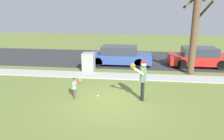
% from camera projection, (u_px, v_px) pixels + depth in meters
% --- Properties ---
extents(ground_plane, '(48.00, 48.00, 0.00)m').
position_uv_depth(ground_plane, '(121.00, 77.00, 12.49)').
color(ground_plane, olive).
extents(sidewalk_strip, '(36.00, 1.20, 0.06)m').
position_uv_depth(sidewalk_strip, '(121.00, 76.00, 12.58)').
color(sidewalk_strip, '#A3A39E').
rests_on(sidewalk_strip, ground).
extents(road_surface, '(36.00, 6.80, 0.02)m').
position_uv_depth(road_surface, '(126.00, 59.00, 17.37)').
color(road_surface, '#2D2D30').
rests_on(road_surface, ground).
extents(person_adult, '(0.68, 0.68, 1.72)m').
position_uv_depth(person_adult, '(142.00, 76.00, 8.99)').
color(person_adult, black).
rests_on(person_adult, ground).
extents(person_child, '(0.45, 0.37, 0.99)m').
position_uv_depth(person_child, '(76.00, 85.00, 9.20)').
color(person_child, brown).
rests_on(person_child, ground).
extents(baseball, '(0.07, 0.07, 0.07)m').
position_uv_depth(baseball, '(98.00, 96.00, 9.65)').
color(baseball, white).
rests_on(baseball, ground).
extents(utility_cabinet, '(0.74, 0.68, 1.18)m').
position_uv_depth(utility_cabinet, '(89.00, 62.00, 13.63)').
color(utility_cabinet, gray).
rests_on(utility_cabinet, ground).
extents(street_tree_near, '(1.85, 1.89, 5.86)m').
position_uv_depth(street_tree_near, '(195.00, 22.00, 12.29)').
color(street_tree_near, brown).
rests_on(street_tree_near, ground).
extents(parked_wagon_blue, '(4.50, 1.80, 1.33)m').
position_uv_depth(parked_wagon_blue, '(119.00, 56.00, 15.24)').
color(parked_wagon_blue, '#2D478C').
rests_on(parked_wagon_blue, road_surface).
extents(parked_hatchback_red, '(4.00, 1.75, 1.33)m').
position_uv_depth(parked_hatchback_red, '(199.00, 57.00, 14.72)').
color(parked_hatchback_red, red).
rests_on(parked_hatchback_red, road_surface).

